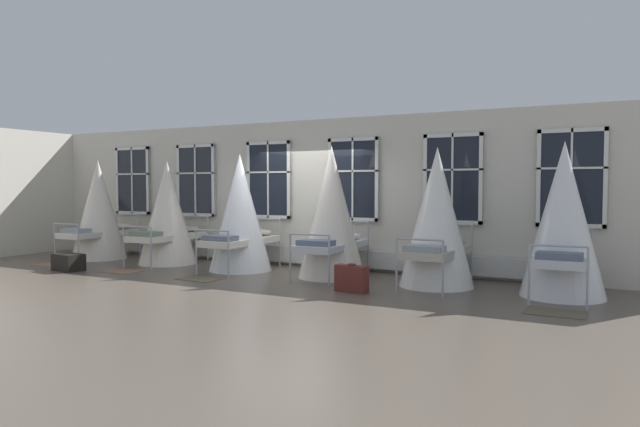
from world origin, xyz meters
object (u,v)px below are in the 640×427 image
(cot_sixth, at_px, (563,221))
(suitcase_dark, at_px, (352,279))
(cot_first, at_px, (99,211))
(cot_fifth, at_px, (437,219))
(cot_third, at_px, (240,214))
(travel_trunk, at_px, (68,262))
(cot_second, at_px, (167,214))
(cot_fourth, at_px, (332,214))

(cot_sixth, height_order, suitcase_dark, cot_sixth)
(cot_first, xyz_separation_m, cot_fifth, (8.27, 0.05, 0.02))
(cot_third, xyz_separation_m, cot_sixth, (6.17, 0.00, 0.02))
(cot_first, bearing_deg, travel_trunk, -149.61)
(cot_first, xyz_separation_m, suitcase_dark, (7.20, -1.15, -0.93))
(travel_trunk, bearing_deg, cot_third, 28.65)
(cot_first, relative_size, cot_second, 1.03)
(cot_third, relative_size, cot_fifth, 0.99)
(cot_third, xyz_separation_m, suitcase_dark, (3.06, -1.16, -0.94))
(cot_fourth, height_order, suitcase_dark, cot_fourth)
(suitcase_dark, bearing_deg, cot_sixth, 28.71)
(cot_first, relative_size, cot_fifth, 0.98)
(cot_third, distance_m, suitcase_dark, 3.41)
(suitcase_dark, bearing_deg, cot_third, 167.39)
(cot_fourth, xyz_separation_m, travel_trunk, (-5.19, -1.76, -1.04))
(travel_trunk, bearing_deg, cot_fourth, 18.74)
(cot_fourth, height_order, travel_trunk, cot_fourth)
(suitcase_dark, bearing_deg, cot_second, 174.54)
(cot_sixth, bearing_deg, cot_first, 89.20)
(cot_first, height_order, suitcase_dark, cot_first)
(cot_third, height_order, travel_trunk, cot_third)
(cot_first, height_order, cot_sixth, cot_sixth)
(cot_first, distance_m, cot_fourth, 6.22)
(cot_sixth, xyz_separation_m, suitcase_dark, (-3.11, -1.17, -0.97))
(cot_third, bearing_deg, cot_fourth, -88.39)
(cot_third, distance_m, cot_fifth, 4.14)
(cot_fourth, bearing_deg, travel_trunk, 107.26)
(cot_sixth, bearing_deg, cot_fifth, 88.15)
(travel_trunk, bearing_deg, suitcase_dark, 4.99)
(cot_second, bearing_deg, travel_trunk, 148.61)
(cot_fifth, bearing_deg, cot_first, 91.06)
(cot_third, bearing_deg, travel_trunk, 118.58)
(cot_second, height_order, travel_trunk, cot_second)
(cot_fourth, xyz_separation_m, suitcase_dark, (0.98, -1.22, -1.00))
(cot_third, relative_size, travel_trunk, 3.75)
(cot_second, bearing_deg, cot_sixth, -90.94)
(cot_third, distance_m, cot_fourth, 2.08)
(cot_fifth, height_order, cot_sixth, cot_sixth)
(cot_first, bearing_deg, cot_third, -90.69)
(cot_fourth, bearing_deg, cot_second, 88.30)
(cot_fourth, relative_size, travel_trunk, 3.92)
(cot_fourth, relative_size, suitcase_dark, 4.31)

